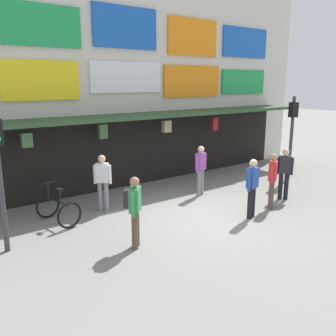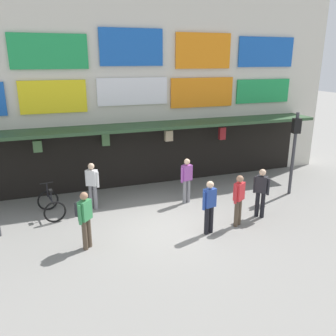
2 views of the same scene
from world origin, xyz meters
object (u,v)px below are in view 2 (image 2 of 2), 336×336
Objects in this scene: traffic_light_far at (295,140)px; pedestrian_in_purple at (92,183)px; pedestrian_in_white at (209,204)px; pedestrian_in_blue at (85,216)px; pedestrian_in_green at (239,198)px; pedestrian_in_red at (261,189)px; bicycle_parked at (51,205)px; pedestrian_in_yellow at (187,178)px.

traffic_light_far is 7.66m from pedestrian_in_purple.
traffic_light_far is at bearing 23.39° from pedestrian_in_white.
pedestrian_in_blue is (-8.04, -1.57, -1.16)m from traffic_light_far.
pedestrian_in_green and pedestrian_in_blue have the same top height.
pedestrian_in_green is (1.09, 0.16, 0.00)m from pedestrian_in_white.
pedestrian_in_white is at bearing -171.49° from pedestrian_in_green.
pedestrian_in_red is 1.00× the size of pedestrian_in_purple.
pedestrian_in_blue is at bearing -168.94° from traffic_light_far.
pedestrian_in_blue is 1.00× the size of pedestrian_in_purple.
traffic_light_far is 3.97m from pedestrian_in_green.
traffic_light_far is at bearing -8.18° from pedestrian_in_purple.
pedestrian_in_blue and pedestrian_in_purple have the same top height.
bicycle_parked is 2.72m from pedestrian_in_blue.
pedestrian_in_white and pedestrian_in_green have the same top height.
pedestrian_in_yellow is at bearing -9.89° from pedestrian_in_purple.
pedestrian_in_blue is (0.86, -2.51, 0.59)m from bicycle_parked.
pedestrian_in_purple is (1.42, 0.14, 0.55)m from bicycle_parked.
traffic_light_far is 1.90× the size of pedestrian_in_red.
pedestrian_in_white and pedestrian_in_blue have the same top height.
pedestrian_in_green and pedestrian_in_red have the same top height.
pedestrian_in_yellow and pedestrian_in_green have the same top height.
pedestrian_in_red is at bearing 1.43° from pedestrian_in_blue.
pedestrian_in_green is 1.09m from pedestrian_in_red.
pedestrian_in_yellow and pedestrian_in_purple have the same top height.
pedestrian_in_green is at bearing -69.84° from pedestrian_in_yellow.
pedestrian_in_green and pedestrian_in_purple have the same top height.
bicycle_parked is at bearing 154.09° from pedestrian_in_green.
bicycle_parked is 5.33m from pedestrian_in_white.
pedestrian_in_white is at bearing -32.65° from bicycle_parked.
pedestrian_in_yellow is 1.00× the size of pedestrian_in_blue.
pedestrian_in_green is at bearing -152.32° from traffic_light_far.
traffic_light_far is 1.90× the size of pedestrian_in_purple.
bicycle_parked is 6.20m from pedestrian_in_green.
pedestrian_in_white is 1.00× the size of pedestrian_in_green.
pedestrian_in_green reaches higher than bicycle_parked.
pedestrian_in_red and pedestrian_in_blue have the same top height.
traffic_light_far is 1.90× the size of pedestrian_in_green.
pedestrian_in_white is at bearing -96.14° from pedestrian_in_yellow.
bicycle_parked is 1.53m from pedestrian_in_purple.
pedestrian_in_white is 1.10m from pedestrian_in_green.
pedestrian_in_red is (6.59, -2.37, 0.59)m from bicycle_parked.
traffic_light_far is at bearing 27.68° from pedestrian_in_green.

